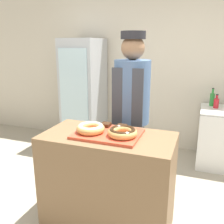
{
  "coord_description": "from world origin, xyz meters",
  "views": [
    {
      "loc": [
        0.73,
        -1.87,
        1.67
      ],
      "look_at": [
        0.0,
        0.1,
        1.1
      ],
      "focal_mm": 40.0,
      "sensor_mm": 36.0,
      "label": 1
    }
  ],
  "objects_px": {
    "donut_chocolate_glaze": "(122,132)",
    "beverage_fridge": "(84,94)",
    "brownie_back_right": "(122,127)",
    "baker_person": "(131,114)",
    "donut_light_glaze": "(91,128)",
    "brownie_back_left": "(106,125)",
    "bottle_green_b": "(212,99)",
    "bottle_red": "(216,103)",
    "serving_tray": "(108,134)"
  },
  "relations": [
    {
      "from": "donut_chocolate_glaze",
      "to": "beverage_fridge",
      "type": "xyz_separation_m",
      "value": [
        -1.23,
        1.77,
        -0.1
      ]
    },
    {
      "from": "brownie_back_right",
      "to": "baker_person",
      "type": "height_order",
      "value": "baker_person"
    },
    {
      "from": "donut_light_glaze",
      "to": "brownie_back_right",
      "type": "xyz_separation_m",
      "value": [
        0.22,
        0.19,
        -0.02
      ]
    },
    {
      "from": "donut_chocolate_glaze",
      "to": "brownie_back_left",
      "type": "distance_m",
      "value": 0.29
    },
    {
      "from": "bottle_green_b",
      "to": "brownie_back_right",
      "type": "bearing_deg",
      "value": -114.29
    },
    {
      "from": "donut_light_glaze",
      "to": "brownie_back_right",
      "type": "relative_size",
      "value": 2.98
    },
    {
      "from": "donut_chocolate_glaze",
      "to": "brownie_back_left",
      "type": "height_order",
      "value": "donut_chocolate_glaze"
    },
    {
      "from": "donut_light_glaze",
      "to": "brownie_back_left",
      "type": "xyz_separation_m",
      "value": [
        0.07,
        0.19,
        -0.02
      ]
    },
    {
      "from": "bottle_green_b",
      "to": "bottle_red",
      "type": "xyz_separation_m",
      "value": [
        0.05,
        -0.11,
        -0.03
      ]
    },
    {
      "from": "brownie_back_left",
      "to": "beverage_fridge",
      "type": "relative_size",
      "value": 0.05
    },
    {
      "from": "bottle_green_b",
      "to": "baker_person",
      "type": "bearing_deg",
      "value": -121.95
    },
    {
      "from": "bottle_red",
      "to": "donut_chocolate_glaze",
      "type": "bearing_deg",
      "value": -113.07
    },
    {
      "from": "serving_tray",
      "to": "baker_person",
      "type": "xyz_separation_m",
      "value": [
        0.04,
        0.57,
        0.03
      ]
    },
    {
      "from": "donut_chocolate_glaze",
      "to": "bottle_green_b",
      "type": "bearing_deg",
      "value": 69.51
    },
    {
      "from": "serving_tray",
      "to": "bottle_green_b",
      "type": "distance_m",
      "value": 2.09
    },
    {
      "from": "donut_light_glaze",
      "to": "baker_person",
      "type": "distance_m",
      "value": 0.64
    },
    {
      "from": "serving_tray",
      "to": "bottle_green_b",
      "type": "xyz_separation_m",
      "value": [
        0.87,
        1.9,
        -0.02
      ]
    },
    {
      "from": "donut_light_glaze",
      "to": "bottle_green_b",
      "type": "xyz_separation_m",
      "value": [
        1.01,
        1.94,
        -0.07
      ]
    },
    {
      "from": "donut_light_glaze",
      "to": "brownie_back_left",
      "type": "height_order",
      "value": "donut_light_glaze"
    },
    {
      "from": "serving_tray",
      "to": "baker_person",
      "type": "distance_m",
      "value": 0.58
    },
    {
      "from": "beverage_fridge",
      "to": "bottle_green_b",
      "type": "bearing_deg",
      "value": 5.02
    },
    {
      "from": "donut_chocolate_glaze",
      "to": "beverage_fridge",
      "type": "bearing_deg",
      "value": 124.81
    },
    {
      "from": "bottle_green_b",
      "to": "donut_light_glaze",
      "type": "bearing_deg",
      "value": -117.53
    },
    {
      "from": "brownie_back_right",
      "to": "donut_chocolate_glaze",
      "type": "bearing_deg",
      "value": -70.31
    },
    {
      "from": "beverage_fridge",
      "to": "bottle_red",
      "type": "relative_size",
      "value": 8.99
    },
    {
      "from": "donut_chocolate_glaze",
      "to": "beverage_fridge",
      "type": "height_order",
      "value": "beverage_fridge"
    },
    {
      "from": "brownie_back_left",
      "to": "baker_person",
      "type": "height_order",
      "value": "baker_person"
    },
    {
      "from": "beverage_fridge",
      "to": "bottle_red",
      "type": "xyz_separation_m",
      "value": [
        2.01,
        0.06,
        0.0
      ]
    },
    {
      "from": "beverage_fridge",
      "to": "bottle_green_b",
      "type": "height_order",
      "value": "beverage_fridge"
    },
    {
      "from": "donut_light_glaze",
      "to": "brownie_back_left",
      "type": "bearing_deg",
      "value": 70.31
    },
    {
      "from": "baker_person",
      "to": "beverage_fridge",
      "type": "distance_m",
      "value": 1.61
    },
    {
      "from": "donut_light_glaze",
      "to": "bottle_red",
      "type": "distance_m",
      "value": 2.12
    },
    {
      "from": "serving_tray",
      "to": "brownie_back_left",
      "type": "xyz_separation_m",
      "value": [
        -0.08,
        0.14,
        0.03
      ]
    },
    {
      "from": "brownie_back_right",
      "to": "baker_person",
      "type": "distance_m",
      "value": 0.43
    },
    {
      "from": "serving_tray",
      "to": "bottle_red",
      "type": "relative_size",
      "value": 2.83
    },
    {
      "from": "baker_person",
      "to": "bottle_green_b",
      "type": "height_order",
      "value": "baker_person"
    },
    {
      "from": "serving_tray",
      "to": "brownie_back_left",
      "type": "bearing_deg",
      "value": 117.9
    },
    {
      "from": "serving_tray",
      "to": "donut_light_glaze",
      "type": "distance_m",
      "value": 0.16
    },
    {
      "from": "serving_tray",
      "to": "brownie_back_left",
      "type": "height_order",
      "value": "brownie_back_left"
    },
    {
      "from": "brownie_back_left",
      "to": "brownie_back_right",
      "type": "relative_size",
      "value": 1.0
    },
    {
      "from": "serving_tray",
      "to": "donut_chocolate_glaze",
      "type": "xyz_separation_m",
      "value": [
        0.14,
        -0.04,
        0.05
      ]
    },
    {
      "from": "donut_light_glaze",
      "to": "brownie_back_right",
      "type": "bearing_deg",
      "value": 40.27
    },
    {
      "from": "baker_person",
      "to": "brownie_back_left",
      "type": "bearing_deg",
      "value": -105.52
    },
    {
      "from": "baker_person",
      "to": "bottle_green_b",
      "type": "bearing_deg",
      "value": 58.05
    },
    {
      "from": "baker_person",
      "to": "brownie_back_right",
      "type": "bearing_deg",
      "value": -85.54
    },
    {
      "from": "donut_chocolate_glaze",
      "to": "brownie_back_right",
      "type": "xyz_separation_m",
      "value": [
        -0.07,
        0.19,
        -0.02
      ]
    },
    {
      "from": "serving_tray",
      "to": "bottle_green_b",
      "type": "height_order",
      "value": "bottle_green_b"
    },
    {
      "from": "bottle_red",
      "to": "serving_tray",
      "type": "bearing_deg",
      "value": -117.29
    },
    {
      "from": "brownie_back_left",
      "to": "baker_person",
      "type": "xyz_separation_m",
      "value": [
        0.12,
        0.43,
        -0.0
      ]
    },
    {
      "from": "donut_chocolate_glaze",
      "to": "brownie_back_left",
      "type": "relative_size",
      "value": 2.98
    }
  ]
}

